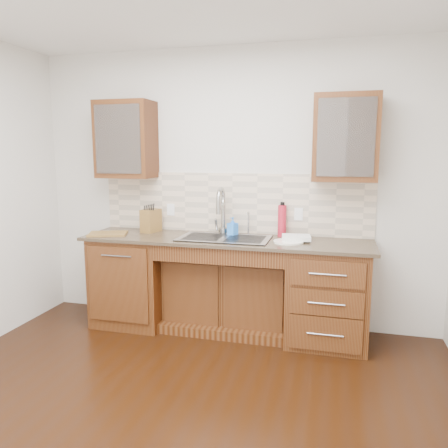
% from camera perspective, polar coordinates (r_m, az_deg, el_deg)
% --- Properties ---
extents(ground, '(4.00, 3.50, 0.10)m').
position_cam_1_polar(ground, '(3.17, -7.03, -24.39)').
color(ground, black).
extents(wall_back, '(4.00, 0.10, 2.70)m').
position_cam_1_polar(wall_back, '(4.37, 1.33, 4.72)').
color(wall_back, silver).
rests_on(wall_back, ground).
extents(base_cabinet_left, '(0.70, 0.62, 0.88)m').
position_cam_1_polar(base_cabinet_left, '(4.52, -11.70, -7.07)').
color(base_cabinet_left, '#593014').
rests_on(base_cabinet_left, ground).
extents(base_cabinet_center, '(1.20, 0.44, 0.70)m').
position_cam_1_polar(base_cabinet_center, '(4.31, 0.44, -8.94)').
color(base_cabinet_center, '#593014').
rests_on(base_cabinet_center, ground).
extents(base_cabinet_right, '(0.70, 0.62, 0.88)m').
position_cam_1_polar(base_cabinet_right, '(4.08, 13.34, -8.95)').
color(base_cabinet_right, '#593014').
rests_on(base_cabinet_right, ground).
extents(countertop, '(2.70, 0.65, 0.03)m').
position_cam_1_polar(countertop, '(4.07, 0.09, -2.10)').
color(countertop, '#84705B').
rests_on(countertop, base_cabinet_left).
extents(backsplash, '(2.70, 0.02, 0.59)m').
position_cam_1_polar(backsplash, '(4.32, 1.13, 2.74)').
color(backsplash, beige).
rests_on(backsplash, wall_back).
extents(sink, '(0.84, 0.46, 0.19)m').
position_cam_1_polar(sink, '(4.07, 0.04, -3.10)').
color(sink, '#9E9EA5').
rests_on(sink, countertop).
extents(faucet, '(0.04, 0.04, 0.40)m').
position_cam_1_polar(faucet, '(4.26, -0.10, 1.35)').
color(faucet, '#999993').
rests_on(faucet, countertop).
extents(filter_tap, '(0.02, 0.02, 0.24)m').
position_cam_1_polar(filter_tap, '(4.22, 3.22, 0.17)').
color(filter_tap, '#999993').
rests_on(filter_tap, countertop).
extents(upper_cabinet_left, '(0.55, 0.34, 0.75)m').
position_cam_1_polar(upper_cabinet_left, '(4.51, -12.65, 10.69)').
color(upper_cabinet_left, '#593014').
rests_on(upper_cabinet_left, wall_back).
extents(upper_cabinet_right, '(0.55, 0.34, 0.75)m').
position_cam_1_polar(upper_cabinet_right, '(4.02, 15.60, 10.75)').
color(upper_cabinet_right, '#593014').
rests_on(upper_cabinet_right, wall_back).
extents(outlet_left, '(0.08, 0.01, 0.12)m').
position_cam_1_polar(outlet_left, '(4.52, -6.96, 1.87)').
color(outlet_left, white).
rests_on(outlet_left, backsplash).
extents(outlet_right, '(0.08, 0.01, 0.12)m').
position_cam_1_polar(outlet_right, '(4.22, 9.71, 1.28)').
color(outlet_right, white).
rests_on(outlet_right, backsplash).
extents(soap_bottle, '(0.11, 0.11, 0.18)m').
position_cam_1_polar(soap_bottle, '(4.19, 1.14, -0.32)').
color(soap_bottle, '#2D7FEB').
rests_on(soap_bottle, countertop).
extents(water_bottle, '(0.10, 0.10, 0.30)m').
position_cam_1_polar(water_bottle, '(4.18, 7.59, 0.42)').
color(water_bottle, '#B2182A').
rests_on(water_bottle, countertop).
extents(plate, '(0.34, 0.34, 0.01)m').
position_cam_1_polar(plate, '(3.92, 8.41, -2.30)').
color(plate, white).
rests_on(plate, countertop).
extents(dish_towel, '(0.27, 0.22, 0.04)m').
position_cam_1_polar(dish_towel, '(3.98, 9.40, -1.76)').
color(dish_towel, beige).
rests_on(dish_towel, plate).
extents(knife_block, '(0.17, 0.23, 0.23)m').
position_cam_1_polar(knife_block, '(4.44, -9.52, 0.44)').
color(knife_block, '#9B6038').
rests_on(knife_block, countertop).
extents(cutting_board, '(0.42, 0.36, 0.02)m').
position_cam_1_polar(cutting_board, '(4.41, -14.93, -1.22)').
color(cutting_board, brown).
rests_on(cutting_board, countertop).
extents(cup_left_a, '(0.17, 0.17, 0.10)m').
position_cam_1_polar(cup_left_a, '(4.58, -14.30, 10.00)').
color(cup_left_a, silver).
rests_on(cup_left_a, upper_cabinet_left).
extents(cup_left_b, '(0.11, 0.11, 0.10)m').
position_cam_1_polar(cup_left_b, '(4.48, -11.78, 10.09)').
color(cup_left_b, white).
rests_on(cup_left_b, upper_cabinet_left).
extents(cup_right_a, '(0.16, 0.16, 0.10)m').
position_cam_1_polar(cup_right_a, '(4.02, 13.46, 10.15)').
color(cup_right_a, white).
rests_on(cup_right_a, upper_cabinet_right).
extents(cup_right_b, '(0.10, 0.10, 0.09)m').
position_cam_1_polar(cup_right_b, '(4.02, 17.20, 9.92)').
color(cup_right_b, silver).
rests_on(cup_right_b, upper_cabinet_right).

